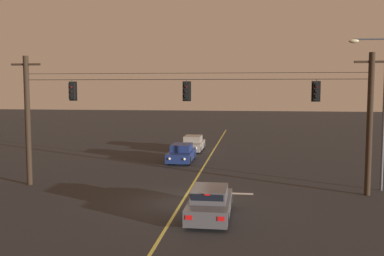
{
  "coord_description": "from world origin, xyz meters",
  "views": [
    {
      "loc": [
        3.44,
        -21.24,
        5.78
      ],
      "look_at": [
        0.0,
        4.09,
        3.44
      ],
      "focal_mm": 41.0,
      "sensor_mm": 36.0,
      "label": 1
    }
  ],
  "objects_px": {
    "traffic_light_centre": "(316,91)",
    "car_oncoming_trailing": "(193,144)",
    "car_oncoming_lead": "(181,153)",
    "street_lamp_corner": "(379,100)",
    "traffic_light_left_inner": "(186,91)",
    "traffic_light_leftmost": "(72,91)",
    "car_waiting_near_lane": "(210,203)"
  },
  "relations": [
    {
      "from": "traffic_light_centre",
      "to": "car_oncoming_trailing",
      "type": "bearing_deg",
      "value": 119.71
    },
    {
      "from": "car_oncoming_lead",
      "to": "street_lamp_corner",
      "type": "relative_size",
      "value": 0.51
    },
    {
      "from": "traffic_light_left_inner",
      "to": "street_lamp_corner",
      "type": "height_order",
      "value": "street_lamp_corner"
    },
    {
      "from": "traffic_light_leftmost",
      "to": "car_waiting_near_lane",
      "type": "distance_m",
      "value": 11.17
    },
    {
      "from": "traffic_light_leftmost",
      "to": "car_oncoming_trailing",
      "type": "xyz_separation_m",
      "value": [
        5.03,
        15.35,
        -4.95
      ]
    },
    {
      "from": "traffic_light_left_inner",
      "to": "car_oncoming_trailing",
      "type": "xyz_separation_m",
      "value": [
        -1.68,
        15.35,
        -4.95
      ]
    },
    {
      "from": "traffic_light_leftmost",
      "to": "traffic_light_centre",
      "type": "height_order",
      "value": "same"
    },
    {
      "from": "traffic_light_left_inner",
      "to": "street_lamp_corner",
      "type": "relative_size",
      "value": 0.14
    },
    {
      "from": "traffic_light_centre",
      "to": "car_oncoming_lead",
      "type": "xyz_separation_m",
      "value": [
        -8.87,
        9.34,
        -4.95
      ]
    },
    {
      "from": "traffic_light_leftmost",
      "to": "car_oncoming_lead",
      "type": "relative_size",
      "value": 0.28
    },
    {
      "from": "traffic_light_left_inner",
      "to": "car_waiting_near_lane",
      "type": "height_order",
      "value": "traffic_light_left_inner"
    },
    {
      "from": "traffic_light_centre",
      "to": "car_waiting_near_lane",
      "type": "xyz_separation_m",
      "value": [
        -5.24,
        -5.22,
        -4.95
      ]
    },
    {
      "from": "street_lamp_corner",
      "to": "traffic_light_left_inner",
      "type": "bearing_deg",
      "value": -172.99
    },
    {
      "from": "traffic_light_leftmost",
      "to": "car_waiting_near_lane",
      "type": "bearing_deg",
      "value": -31.43
    },
    {
      "from": "car_oncoming_lead",
      "to": "traffic_light_centre",
      "type": "bearing_deg",
      "value": -46.51
    },
    {
      "from": "street_lamp_corner",
      "to": "traffic_light_centre",
      "type": "bearing_deg",
      "value": -159.93
    },
    {
      "from": "traffic_light_left_inner",
      "to": "car_oncoming_lead",
      "type": "distance_m",
      "value": 10.72
    },
    {
      "from": "traffic_light_left_inner",
      "to": "traffic_light_centre",
      "type": "bearing_deg",
      "value": 0.0
    },
    {
      "from": "traffic_light_left_inner",
      "to": "traffic_light_centre",
      "type": "xyz_separation_m",
      "value": [
        7.08,
        0.0,
        0.0
      ]
    },
    {
      "from": "traffic_light_leftmost",
      "to": "street_lamp_corner",
      "type": "bearing_deg",
      "value": 4.31
    },
    {
      "from": "car_oncoming_trailing",
      "to": "traffic_light_left_inner",
      "type": "bearing_deg",
      "value": -83.74
    },
    {
      "from": "traffic_light_leftmost",
      "to": "traffic_light_left_inner",
      "type": "bearing_deg",
      "value": 0.0
    },
    {
      "from": "car_waiting_near_lane",
      "to": "car_oncoming_lead",
      "type": "relative_size",
      "value": 0.98
    },
    {
      "from": "traffic_light_centre",
      "to": "car_oncoming_trailing",
      "type": "distance_m",
      "value": 18.36
    },
    {
      "from": "car_oncoming_lead",
      "to": "car_oncoming_trailing",
      "type": "xyz_separation_m",
      "value": [
        0.11,
        6.01,
        0.0
      ]
    },
    {
      "from": "traffic_light_left_inner",
      "to": "street_lamp_corner",
      "type": "xyz_separation_m",
      "value": [
        10.66,
        1.31,
        -0.48
      ]
    },
    {
      "from": "traffic_light_centre",
      "to": "car_oncoming_trailing",
      "type": "relative_size",
      "value": 0.28
    },
    {
      "from": "traffic_light_leftmost",
      "to": "car_oncoming_trailing",
      "type": "distance_m",
      "value": 16.9
    },
    {
      "from": "traffic_light_centre",
      "to": "car_oncoming_lead",
      "type": "distance_m",
      "value": 13.8
    },
    {
      "from": "traffic_light_centre",
      "to": "street_lamp_corner",
      "type": "xyz_separation_m",
      "value": [
        3.59,
        1.31,
        -0.48
      ]
    },
    {
      "from": "traffic_light_leftmost",
      "to": "car_waiting_near_lane",
      "type": "xyz_separation_m",
      "value": [
        8.54,
        -5.22,
        -4.95
      ]
    },
    {
      "from": "traffic_light_centre",
      "to": "street_lamp_corner",
      "type": "distance_m",
      "value": 3.85
    }
  ]
}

